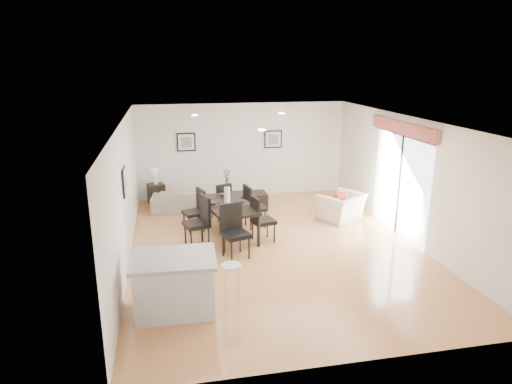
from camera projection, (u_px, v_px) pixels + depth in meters
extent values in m
plane|color=tan|center=(275.00, 247.00, 9.77)|extent=(8.00, 8.00, 0.00)
cube|color=white|center=(242.00, 150.00, 13.17)|extent=(6.00, 0.04, 2.70)
cube|color=white|center=(352.00, 270.00, 5.63)|extent=(6.00, 0.04, 2.70)
cube|color=white|center=(125.00, 194.00, 8.83)|extent=(0.04, 8.00, 2.70)
cube|color=white|center=(408.00, 179.00, 9.97)|extent=(0.04, 8.00, 2.70)
cube|color=white|center=(276.00, 120.00, 9.02)|extent=(6.00, 8.00, 0.02)
imported|color=gray|center=(190.00, 199.00, 12.11)|extent=(2.08, 1.00, 0.58)
imported|color=silver|center=(341.00, 207.00, 11.37)|extent=(1.34, 1.30, 0.66)
imported|color=#416029|center=(498.00, 205.00, 11.38)|extent=(0.53, 0.53, 0.73)
cube|color=black|center=(227.00, 205.00, 10.20)|extent=(1.27, 1.97, 0.06)
cylinder|color=black|center=(223.00, 237.00, 9.40)|extent=(0.07, 0.07, 0.70)
cylinder|color=black|center=(200.00, 212.00, 10.90)|extent=(0.07, 0.07, 0.70)
cylinder|color=black|center=(259.00, 231.00, 9.70)|extent=(0.07, 0.07, 0.70)
cylinder|color=black|center=(231.00, 208.00, 11.20)|extent=(0.07, 0.07, 0.70)
cube|color=black|center=(196.00, 224.00, 9.69)|extent=(0.61, 0.61, 0.09)
cube|color=black|center=(205.00, 209.00, 9.70)|extent=(0.20, 0.49, 0.59)
cylinder|color=black|center=(185.00, 235.00, 9.85)|extent=(0.04, 0.04, 0.45)
cylinder|color=black|center=(202.00, 232.00, 10.02)|extent=(0.04, 0.04, 0.45)
cylinder|color=black|center=(191.00, 241.00, 9.52)|extent=(0.04, 0.04, 0.45)
cylinder|color=black|center=(209.00, 237.00, 9.69)|extent=(0.04, 0.04, 0.45)
cube|color=black|center=(194.00, 213.00, 10.56)|extent=(0.57, 0.57, 0.08)
cube|color=black|center=(201.00, 200.00, 10.58)|extent=(0.20, 0.44, 0.53)
cylinder|color=black|center=(184.00, 222.00, 10.69)|extent=(0.03, 0.03, 0.41)
cylinder|color=black|center=(198.00, 219.00, 10.86)|extent=(0.03, 0.03, 0.41)
cylinder|color=black|center=(190.00, 226.00, 10.40)|extent=(0.03, 0.03, 0.41)
cylinder|color=black|center=(204.00, 224.00, 10.57)|extent=(0.03, 0.03, 0.41)
cube|color=black|center=(263.00, 221.00, 9.98)|extent=(0.55, 0.55, 0.08)
cube|color=black|center=(255.00, 210.00, 9.82)|extent=(0.15, 0.46, 0.55)
cylinder|color=black|center=(274.00, 233.00, 9.96)|extent=(0.04, 0.04, 0.42)
cylinder|color=black|center=(259.00, 236.00, 9.82)|extent=(0.04, 0.04, 0.42)
cylinder|color=black|center=(267.00, 228.00, 10.28)|extent=(0.04, 0.04, 0.42)
cylinder|color=black|center=(253.00, 230.00, 10.14)|extent=(0.04, 0.04, 0.42)
cube|color=black|center=(255.00, 208.00, 10.84)|extent=(0.54, 0.54, 0.08)
cube|color=black|center=(247.00, 197.00, 10.69)|extent=(0.14, 0.47, 0.55)
cylinder|color=black|center=(265.00, 220.00, 10.81)|extent=(0.04, 0.04, 0.42)
cylinder|color=black|center=(251.00, 222.00, 10.68)|extent=(0.04, 0.04, 0.42)
cylinder|color=black|center=(260.00, 215.00, 11.13)|extent=(0.04, 0.04, 0.42)
cylinder|color=black|center=(246.00, 217.00, 11.01)|extent=(0.04, 0.04, 0.42)
cube|color=black|center=(236.00, 235.00, 9.11)|extent=(0.62, 0.62, 0.09)
cube|color=black|center=(231.00, 217.00, 9.21)|extent=(0.49, 0.21, 0.59)
cylinder|color=black|center=(232.00, 252.00, 8.94)|extent=(0.04, 0.04, 0.45)
cylinder|color=black|center=(223.00, 246.00, 9.26)|extent=(0.04, 0.04, 0.45)
cylinder|color=black|center=(249.00, 248.00, 9.12)|extent=(0.04, 0.04, 0.45)
cylinder|color=black|center=(240.00, 242.00, 9.44)|extent=(0.04, 0.04, 0.45)
cube|color=black|center=(221.00, 202.00, 11.43)|extent=(0.54, 0.54, 0.07)
cube|color=black|center=(224.00, 194.00, 11.21)|extent=(0.41, 0.20, 0.50)
cylinder|color=black|center=(224.00, 208.00, 11.71)|extent=(0.03, 0.03, 0.38)
cylinder|color=black|center=(230.00, 212.00, 11.44)|extent=(0.03, 0.03, 0.38)
cylinder|color=black|center=(212.00, 210.00, 11.54)|extent=(0.03, 0.03, 0.38)
cylinder|color=black|center=(218.00, 214.00, 11.27)|extent=(0.03, 0.03, 0.38)
cylinder|color=white|center=(227.00, 196.00, 10.13)|extent=(0.13, 0.13, 0.39)
cylinder|color=black|center=(242.00, 203.00, 10.25)|extent=(0.38, 0.38, 0.01)
cylinder|color=black|center=(242.00, 201.00, 10.24)|extent=(0.20, 0.20, 0.06)
cylinder|color=black|center=(224.00, 196.00, 10.76)|extent=(0.38, 0.38, 0.01)
cylinder|color=black|center=(224.00, 195.00, 10.75)|extent=(0.20, 0.20, 0.06)
cylinder|color=black|center=(213.00, 205.00, 10.12)|extent=(0.38, 0.38, 0.01)
cylinder|color=black|center=(212.00, 203.00, 10.11)|extent=(0.20, 0.20, 0.06)
cylinder|color=black|center=(231.00, 212.00, 9.61)|extent=(0.38, 0.38, 0.01)
cylinder|color=black|center=(231.00, 211.00, 9.60)|extent=(0.20, 0.20, 0.06)
cube|color=black|center=(248.00, 200.00, 12.38)|extent=(1.00, 0.60, 0.40)
cube|color=black|center=(156.00, 194.00, 12.70)|extent=(0.52, 0.52, 0.56)
cylinder|color=white|center=(156.00, 181.00, 12.59)|extent=(0.10, 0.10, 0.18)
cone|color=white|center=(155.00, 173.00, 12.54)|extent=(0.22, 0.22, 0.24)
cube|color=#AA2015|center=(340.00, 200.00, 11.21)|extent=(0.33, 0.26, 0.33)
cube|color=silver|center=(175.00, 285.00, 7.19)|extent=(1.24, 0.96, 0.85)
cube|color=#A9A9AB|center=(173.00, 259.00, 7.06)|extent=(1.35, 1.06, 0.06)
cylinder|color=white|center=(231.00, 266.00, 7.29)|extent=(0.32, 0.32, 0.05)
cylinder|color=silver|center=(237.00, 282.00, 7.50)|extent=(0.02, 0.02, 0.68)
cylinder|color=silver|center=(224.00, 283.00, 7.46)|extent=(0.02, 0.02, 0.68)
cylinder|color=silver|center=(226.00, 289.00, 7.26)|extent=(0.02, 0.02, 0.68)
cylinder|color=silver|center=(239.00, 288.00, 7.30)|extent=(0.02, 0.02, 0.68)
cube|color=black|center=(186.00, 142.00, 12.75)|extent=(0.52, 0.03, 0.52)
cube|color=white|center=(186.00, 142.00, 12.75)|extent=(0.44, 0.04, 0.44)
cube|color=#565752|center=(186.00, 142.00, 12.75)|extent=(0.30, 0.04, 0.30)
cube|color=black|center=(273.00, 139.00, 13.22)|extent=(0.52, 0.03, 0.52)
cube|color=white|center=(273.00, 139.00, 13.22)|extent=(0.44, 0.04, 0.44)
cube|color=#565752|center=(273.00, 139.00, 13.22)|extent=(0.30, 0.04, 0.30)
cube|color=black|center=(124.00, 182.00, 8.56)|extent=(0.03, 0.52, 0.52)
cube|color=white|center=(124.00, 182.00, 8.56)|extent=(0.04, 0.44, 0.44)
cube|color=#565752|center=(124.00, 182.00, 8.56)|extent=(0.04, 0.30, 0.30)
cube|color=white|center=(400.00, 185.00, 10.31)|extent=(0.02, 2.40, 2.25)
cube|color=black|center=(399.00, 186.00, 10.30)|extent=(0.03, 0.05, 2.25)
cube|color=black|center=(404.00, 135.00, 9.99)|extent=(0.03, 2.50, 0.05)
cube|color=maroon|center=(403.00, 128.00, 9.93)|extent=(0.10, 2.70, 0.28)
plane|color=gray|center=(473.00, 226.00, 11.00)|extent=(6.00, 6.00, 0.00)
cube|color=brown|center=(456.00, 163.00, 13.18)|extent=(0.35, 0.35, 2.00)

